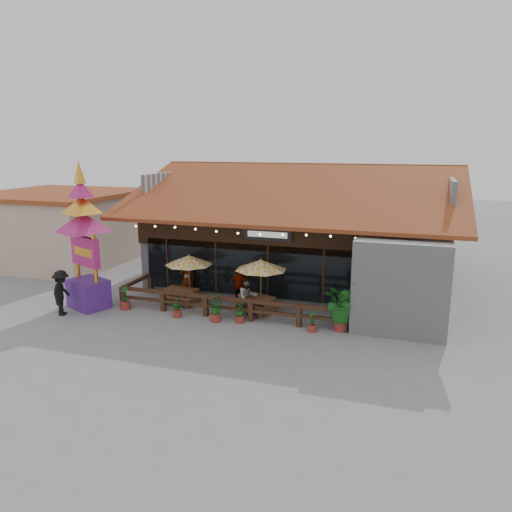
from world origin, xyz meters
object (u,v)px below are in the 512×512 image
(umbrella_left, at_px, (189,260))
(tropical_plant, at_px, (342,302))
(picnic_table_right, at_px, (257,301))
(picnic_table_left, at_px, (182,294))
(pedestrian, at_px, (62,293))
(thai_sign_tower, at_px, (83,226))
(umbrella_right, at_px, (261,265))

(umbrella_left, height_order, tropical_plant, umbrella_left)
(picnic_table_right, relative_size, tropical_plant, 0.93)
(picnic_table_left, xyz_separation_m, picnic_table_right, (3.56, -0.03, 0.02))
(pedestrian, bearing_deg, picnic_table_right, -86.74)
(picnic_table_right, bearing_deg, umbrella_left, 175.63)
(picnic_table_left, distance_m, picnic_table_right, 3.56)
(picnic_table_right, relative_size, thai_sign_tower, 0.28)
(umbrella_left, xyz_separation_m, umbrella_right, (3.41, -0.12, 0.07))
(picnic_table_left, bearing_deg, thai_sign_tower, -154.58)
(umbrella_right, relative_size, picnic_table_right, 1.45)
(picnic_table_right, xyz_separation_m, tropical_plant, (3.76, -0.99, 0.67))
(picnic_table_left, xyz_separation_m, thai_sign_tower, (-3.66, -1.74, 3.15))
(umbrella_right, bearing_deg, tropical_plant, -17.13)
(picnic_table_left, distance_m, thai_sign_tower, 5.13)
(thai_sign_tower, xyz_separation_m, tropical_plant, (10.98, 0.72, -2.46))
(umbrella_left, relative_size, picnic_table_right, 1.45)
(umbrella_right, xyz_separation_m, thai_sign_tower, (-7.37, -1.83, 1.56))
(thai_sign_tower, relative_size, pedestrian, 3.55)
(picnic_table_left, bearing_deg, tropical_plant, -7.92)
(umbrella_left, relative_size, umbrella_right, 1.00)
(picnic_table_right, height_order, tropical_plant, tropical_plant)
(thai_sign_tower, bearing_deg, picnic_table_right, 13.30)
(pedestrian, bearing_deg, thai_sign_tower, -38.48)
(thai_sign_tower, bearing_deg, picnic_table_left, 25.42)
(umbrella_right, bearing_deg, thai_sign_tower, -166.04)
(picnic_table_left, height_order, tropical_plant, tropical_plant)
(tropical_plant, bearing_deg, umbrella_left, 170.02)
(umbrella_left, distance_m, tropical_plant, 7.17)
(umbrella_right, relative_size, pedestrian, 1.42)
(picnic_table_right, distance_m, thai_sign_tower, 8.05)
(umbrella_left, bearing_deg, thai_sign_tower, -153.73)
(picnic_table_left, relative_size, tropical_plant, 0.78)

